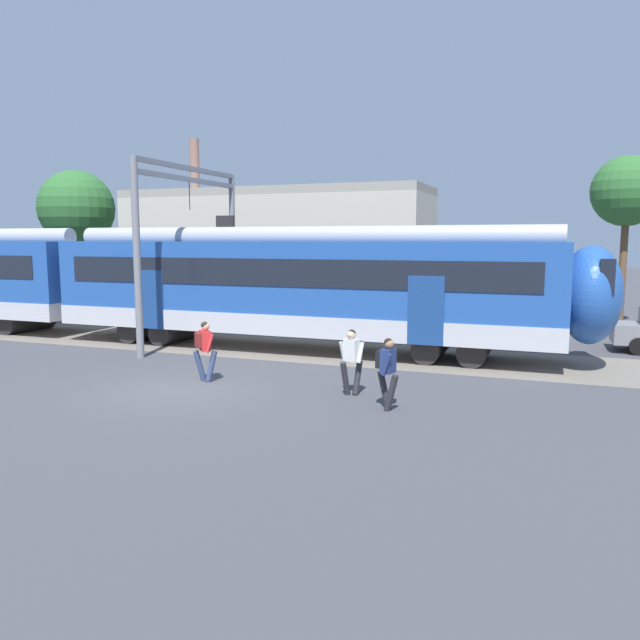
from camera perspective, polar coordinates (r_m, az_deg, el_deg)
The scene contains 10 objects.
ground_plane at distance 16.67m, azimuth -12.48°, elevation -6.26°, with size 160.00×160.00×0.00m, color #424247.
track_bed at distance 28.30m, azimuth -23.28°, elevation -1.09°, with size 80.00×4.40×0.01m, color slate.
commuter_train at distance 26.40m, azimuth -19.66°, elevation 3.43°, with size 38.05×3.07×4.73m.
pedestrian_red at distance 17.32m, azimuth -10.54°, elevation -2.35°, with size 0.68×0.50×1.67m.
pedestrian_white at distance 15.61m, azimuth 2.95°, elevation -3.30°, with size 0.62×0.60×1.67m.
pedestrian_navy at distance 14.33m, azimuth 6.16°, elevation -4.31°, with size 0.61×0.61×1.67m.
catenary_gantry at distance 23.77m, azimuth -11.77°, elevation 8.27°, with size 0.24×6.64×6.53m.
background_building at distance 32.49m, azimuth -4.09°, elevation 6.19°, with size 15.72×5.00×9.20m.
street_tree_right at distance 31.04m, azimuth 26.28°, elevation 10.43°, with size 3.09×3.09×7.53m.
street_tree_left at distance 38.06m, azimuth -21.37°, elevation 9.48°, with size 4.19×4.19×7.71m.
Camera 1 is at (8.97, -13.50, 3.89)m, focal length 35.00 mm.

